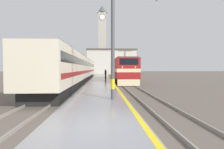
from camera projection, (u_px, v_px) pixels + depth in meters
The scene contains 10 objects.
ground_plane at pixel (101, 79), 35.43m from camera, with size 200.00×200.00×0.00m, color #60564C.
platform at pixel (101, 80), 30.44m from camera, with size 3.49×140.00×0.42m.
rail_track_near at pixel (121, 81), 30.63m from camera, with size 2.84×140.00×0.16m.
rail_track_far at pixel (81, 81), 30.25m from camera, with size 2.84×140.00×0.16m.
locomotive_train at pixel (122, 70), 28.73m from camera, with size 2.92×15.44×4.75m.
passenger_train at pixel (79, 69), 28.28m from camera, with size 2.92×38.16×4.01m.
catenary_mast at pixel (116, 38), 10.18m from camera, with size 2.88×0.24×7.04m.
person_on_platform at pixel (106, 74), 30.38m from camera, with size 0.34×0.34×1.66m.
clock_tower at pixel (102, 38), 74.16m from camera, with size 4.09×4.09×28.71m.
station_building at pixel (112, 62), 66.30m from camera, with size 18.64×6.69×9.48m.
Camera 1 is at (0.27, -5.44, 2.24)m, focal length 28.00 mm.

